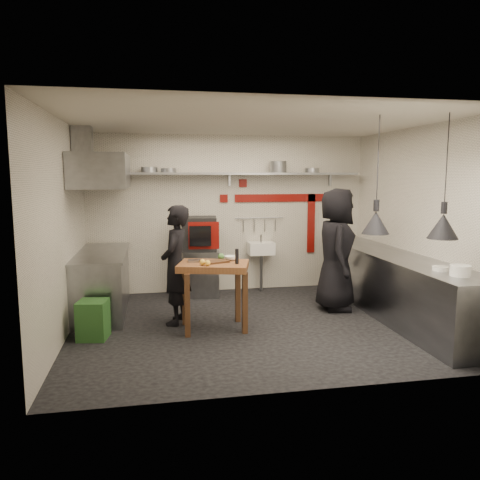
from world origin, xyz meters
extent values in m
plane|color=black|center=(0.00, 0.00, 0.00)|extent=(5.00, 5.00, 0.00)
plane|color=beige|center=(0.00, 0.00, 2.80)|extent=(5.00, 5.00, 0.00)
cube|color=beige|center=(0.00, 2.10, 1.40)|extent=(5.00, 0.04, 2.80)
cube|color=beige|center=(0.00, -2.10, 1.40)|extent=(5.00, 0.04, 2.80)
cube|color=beige|center=(-2.50, 0.00, 1.40)|extent=(0.04, 4.20, 2.80)
cube|color=beige|center=(2.50, 0.00, 1.40)|extent=(0.04, 4.20, 2.80)
cube|color=maroon|center=(0.95, 2.08, 1.68)|extent=(1.70, 0.02, 0.14)
cube|color=maroon|center=(1.55, 2.08, 1.20)|extent=(0.14, 0.02, 1.10)
cube|color=maroon|center=(0.25, 2.08, 1.95)|extent=(0.14, 0.02, 0.14)
cube|color=maroon|center=(-0.10, 2.08, 1.68)|extent=(0.14, 0.02, 0.14)
cube|color=slate|center=(0.00, 1.92, 2.12)|extent=(4.60, 0.34, 0.04)
cube|color=slate|center=(-1.90, 2.07, 2.02)|extent=(0.04, 0.06, 0.24)
cube|color=slate|center=(0.00, 2.07, 2.02)|extent=(0.04, 0.06, 0.24)
cube|color=slate|center=(1.90, 2.07, 2.02)|extent=(0.04, 0.06, 0.24)
cylinder|color=slate|center=(-1.40, 1.92, 2.19)|extent=(0.31, 0.31, 0.09)
cylinder|color=slate|center=(-1.08, 1.92, 2.18)|extent=(0.28, 0.28, 0.07)
cylinder|color=slate|center=(0.86, 1.92, 2.24)|extent=(0.38, 0.38, 0.20)
cylinder|color=slate|center=(1.49, 1.92, 2.18)|extent=(0.30, 0.30, 0.08)
cube|color=slate|center=(-0.55, 1.75, 0.40)|extent=(0.65, 0.60, 0.80)
cube|color=black|center=(-0.58, 1.78, 1.09)|extent=(0.63, 0.60, 0.58)
cube|color=maroon|center=(-0.53, 1.52, 1.09)|extent=(0.51, 0.08, 0.46)
cube|color=black|center=(-0.60, 1.45, 1.09)|extent=(0.36, 0.05, 0.34)
cube|color=white|center=(0.55, 1.92, 0.78)|extent=(0.46, 0.34, 0.22)
cylinder|color=slate|center=(0.55, 1.92, 0.96)|extent=(0.03, 0.03, 0.14)
cylinder|color=slate|center=(0.55, 1.88, 0.34)|extent=(0.06, 0.06, 0.66)
cylinder|color=slate|center=(0.55, 2.06, 1.32)|extent=(0.90, 0.02, 0.02)
cube|color=slate|center=(2.15, 0.00, 0.45)|extent=(0.70, 3.80, 0.90)
cube|color=slate|center=(2.15, 0.00, 0.92)|extent=(0.76, 3.90, 0.03)
cylinder|color=white|center=(2.12, -1.49, 1.00)|extent=(0.27, 0.27, 0.13)
cylinder|color=white|center=(2.10, -1.15, 0.96)|extent=(0.22, 0.22, 0.05)
cube|color=slate|center=(-2.15, 1.05, 0.45)|extent=(0.70, 1.90, 0.90)
cube|color=slate|center=(-2.15, 1.05, 0.92)|extent=(0.76, 2.00, 0.03)
cube|color=slate|center=(-2.10, 1.05, 2.15)|extent=(0.78, 1.60, 0.50)
cube|color=slate|center=(-2.35, 1.05, 2.55)|extent=(0.28, 0.28, 0.50)
cube|color=#245320|center=(-2.15, -0.18, 0.25)|extent=(0.41, 0.41, 0.50)
cube|color=#492B18|center=(-0.54, -0.06, 0.93)|extent=(0.37, 0.32, 0.02)
cylinder|color=black|center=(-0.28, -0.20, 1.02)|extent=(0.05, 0.05, 0.20)
sphere|color=yellow|center=(-0.74, -0.22, 0.96)|extent=(0.09, 0.09, 0.08)
sphere|color=yellow|center=(-0.68, -0.28, 0.96)|extent=(0.09, 0.09, 0.08)
sphere|color=#47803B|center=(-0.44, 0.11, 0.97)|extent=(0.11, 0.11, 0.09)
cube|color=slate|center=(-0.82, 0.03, 0.94)|extent=(0.18, 0.12, 0.03)
imported|color=white|center=(-0.31, 0.08, 0.95)|extent=(0.23, 0.23, 0.06)
imported|color=black|center=(-1.06, 0.28, 0.84)|extent=(0.56, 0.70, 1.68)
imported|color=black|center=(1.43, 0.53, 0.95)|extent=(0.83, 1.05, 1.89)
camera|label=1|loc=(-1.36, -6.23, 2.08)|focal=35.00mm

